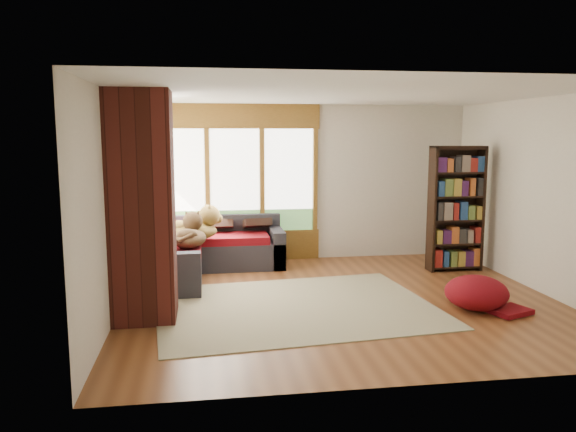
{
  "coord_description": "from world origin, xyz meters",
  "views": [
    {
      "loc": [
        -1.7,
        -6.79,
        2.12
      ],
      "look_at": [
        -0.52,
        1.07,
        0.95
      ],
      "focal_mm": 35.0,
      "sensor_mm": 36.0,
      "label": 1
    }
  ],
  "objects_px": {
    "bookshelf": "(456,209)",
    "dog_tan": "(195,225)",
    "sectional_sofa": "(189,254)",
    "area_rug": "(295,307)",
    "pouf": "(476,292)",
    "brick_chimney": "(142,207)",
    "dog_brindle": "(190,232)"
  },
  "relations": [
    {
      "from": "dog_tan",
      "to": "bookshelf",
      "type": "bearing_deg",
      "value": -18.82
    },
    {
      "from": "dog_brindle",
      "to": "dog_tan",
      "type": "bearing_deg",
      "value": 1.04
    },
    {
      "from": "sectional_sofa",
      "to": "area_rug",
      "type": "xyz_separation_m",
      "value": [
        1.33,
        -1.91,
        -0.3
      ]
    },
    {
      "from": "brick_chimney",
      "to": "bookshelf",
      "type": "height_order",
      "value": "brick_chimney"
    },
    {
      "from": "brick_chimney",
      "to": "bookshelf",
      "type": "xyz_separation_m",
      "value": [
        4.54,
        1.66,
        -0.33
      ]
    },
    {
      "from": "area_rug",
      "to": "pouf",
      "type": "relative_size",
      "value": 4.42
    },
    {
      "from": "sectional_sofa",
      "to": "pouf",
      "type": "bearing_deg",
      "value": -36.66
    },
    {
      "from": "brick_chimney",
      "to": "sectional_sofa",
      "type": "bearing_deg",
      "value": 77.71
    },
    {
      "from": "bookshelf",
      "to": "dog_tan",
      "type": "xyz_separation_m",
      "value": [
        -3.99,
        0.23,
        -0.2
      ]
    },
    {
      "from": "pouf",
      "to": "dog_brindle",
      "type": "xyz_separation_m",
      "value": [
        -3.46,
        1.73,
        0.53
      ]
    },
    {
      "from": "pouf",
      "to": "sectional_sofa",
      "type": "bearing_deg",
      "value": 146.73
    },
    {
      "from": "area_rug",
      "to": "bookshelf",
      "type": "relative_size",
      "value": 1.73
    },
    {
      "from": "sectional_sofa",
      "to": "dog_tan",
      "type": "bearing_deg",
      "value": -58.99
    },
    {
      "from": "area_rug",
      "to": "dog_brindle",
      "type": "xyz_separation_m",
      "value": [
        -1.29,
        1.34,
        0.74
      ]
    },
    {
      "from": "dog_brindle",
      "to": "brick_chimney",
      "type": "bearing_deg",
      "value": 171.36
    },
    {
      "from": "sectional_sofa",
      "to": "dog_tan",
      "type": "relative_size",
      "value": 2.37
    },
    {
      "from": "sectional_sofa",
      "to": "dog_tan",
      "type": "xyz_separation_m",
      "value": [
        0.1,
        -0.15,
        0.47
      ]
    },
    {
      "from": "brick_chimney",
      "to": "dog_brindle",
      "type": "height_order",
      "value": "brick_chimney"
    },
    {
      "from": "area_rug",
      "to": "dog_tan",
      "type": "bearing_deg",
      "value": 124.99
    },
    {
      "from": "sectional_sofa",
      "to": "area_rug",
      "type": "distance_m",
      "value": 2.34
    },
    {
      "from": "brick_chimney",
      "to": "bookshelf",
      "type": "distance_m",
      "value": 4.85
    },
    {
      "from": "area_rug",
      "to": "pouf",
      "type": "distance_m",
      "value": 2.21
    },
    {
      "from": "sectional_sofa",
      "to": "dog_brindle",
      "type": "bearing_deg",
      "value": -89.26
    },
    {
      "from": "sectional_sofa",
      "to": "area_rug",
      "type": "relative_size",
      "value": 0.66
    },
    {
      "from": "bookshelf",
      "to": "dog_tan",
      "type": "distance_m",
      "value": 4.0
    },
    {
      "from": "area_rug",
      "to": "bookshelf",
      "type": "distance_m",
      "value": 3.3
    },
    {
      "from": "dog_brindle",
      "to": "pouf",
      "type": "bearing_deg",
      "value": -107.0
    },
    {
      "from": "brick_chimney",
      "to": "dog_tan",
      "type": "bearing_deg",
      "value": 73.85
    },
    {
      "from": "area_rug",
      "to": "bookshelf",
      "type": "xyz_separation_m",
      "value": [
        2.76,
        1.52,
        0.96
      ]
    },
    {
      "from": "pouf",
      "to": "dog_brindle",
      "type": "distance_m",
      "value": 3.9
    },
    {
      "from": "brick_chimney",
      "to": "area_rug",
      "type": "xyz_separation_m",
      "value": [
        1.78,
        0.14,
        -1.29
      ]
    },
    {
      "from": "dog_tan",
      "to": "dog_brindle",
      "type": "relative_size",
      "value": 1.15
    }
  ]
}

